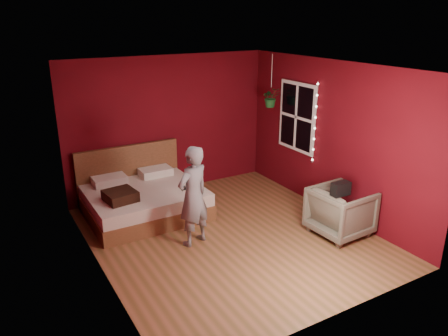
# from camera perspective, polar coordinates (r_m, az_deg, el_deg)

# --- Properties ---
(floor) EXTENTS (4.50, 4.50, 0.00)m
(floor) POSITION_cam_1_polar(r_m,az_deg,el_deg) (6.94, 0.80, -8.83)
(floor) COLOR brown
(floor) RESTS_ON ground
(room_walls) EXTENTS (4.04, 4.54, 2.62)m
(room_walls) POSITION_cam_1_polar(r_m,az_deg,el_deg) (6.32, 0.88, 4.70)
(room_walls) COLOR #580911
(room_walls) RESTS_ON ground
(window) EXTENTS (0.05, 0.97, 1.27)m
(window) POSITION_cam_1_polar(r_m,az_deg,el_deg) (8.18, 9.50, 6.60)
(window) COLOR white
(window) RESTS_ON room_walls
(fairy_lights) EXTENTS (0.04, 0.04, 1.45)m
(fairy_lights) POSITION_cam_1_polar(r_m,az_deg,el_deg) (7.78, 11.80, 5.78)
(fairy_lights) COLOR silver
(fairy_lights) RESTS_ON room_walls
(bed) EXTENTS (1.91, 1.62, 1.05)m
(bed) POSITION_cam_1_polar(r_m,az_deg,el_deg) (7.70, -10.54, -3.93)
(bed) COLOR brown
(bed) RESTS_ON ground
(person) EXTENTS (0.65, 0.53, 1.53)m
(person) POSITION_cam_1_polar(r_m,az_deg,el_deg) (6.42, -4.06, -3.70)
(person) COLOR slate
(person) RESTS_ON ground
(armchair) EXTENTS (0.88, 0.86, 0.77)m
(armchair) POSITION_cam_1_polar(r_m,az_deg,el_deg) (7.07, 14.99, -5.50)
(armchair) COLOR #5E594A
(armchair) RESTS_ON ground
(handbag) EXTENTS (0.29, 0.15, 0.20)m
(handbag) POSITION_cam_1_polar(r_m,az_deg,el_deg) (6.64, 14.99, -2.63)
(handbag) COLOR black
(handbag) RESTS_ON armchair
(throw_pillow) EXTENTS (0.51, 0.51, 0.16)m
(throw_pillow) POSITION_cam_1_polar(r_m,az_deg,el_deg) (7.14, -13.39, -3.56)
(throw_pillow) COLOR black
(throw_pillow) RESTS_ON bed
(hanging_plant) EXTENTS (0.39, 0.36, 0.97)m
(hanging_plant) POSITION_cam_1_polar(r_m,az_deg,el_deg) (8.33, 6.14, 9.17)
(hanging_plant) COLOR silver
(hanging_plant) RESTS_ON room_walls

